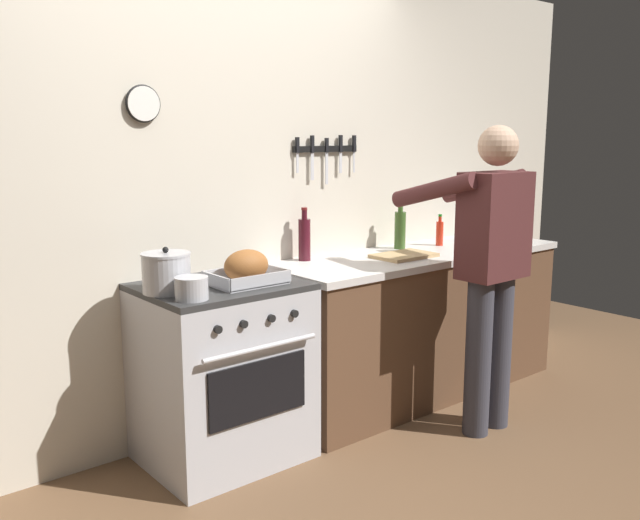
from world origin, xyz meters
name	(u,v)px	position (x,y,z in m)	size (l,w,h in m)	color
wall_back	(218,194)	(0.00, 1.35, 1.30)	(6.00, 0.13, 2.60)	beige
counter_block	(418,321)	(1.21, 0.99, 0.46)	(2.03, 0.65, 0.90)	brown
stove	(223,372)	(-0.22, 0.99, 0.45)	(0.76, 0.67, 0.90)	#BCBCC1
person_cook	(489,260)	(1.07, 0.37, 0.95)	(0.51, 0.63, 1.66)	#383842
roasting_pan	(246,269)	(-0.13, 0.90, 0.97)	(0.35, 0.26, 0.17)	#B7B7BC
stock_pot	(166,273)	(-0.50, 0.99, 0.99)	(0.22, 0.22, 0.21)	#B7B7BC
saucepan	(191,288)	(-0.49, 0.79, 0.95)	(0.15, 0.15, 0.10)	#B7B7BC
cutting_board	(404,255)	(0.99, 0.92, 0.91)	(0.36, 0.24, 0.02)	tan
bottle_hot_sauce	(440,233)	(1.49, 1.07, 0.98)	(0.05, 0.05, 0.20)	red
bottle_olive_oil	(400,229)	(1.20, 1.15, 1.03)	(0.07, 0.07, 0.30)	#385623
bottle_wine_red	(304,238)	(0.48, 1.21, 1.03)	(0.07, 0.07, 0.30)	#47141E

